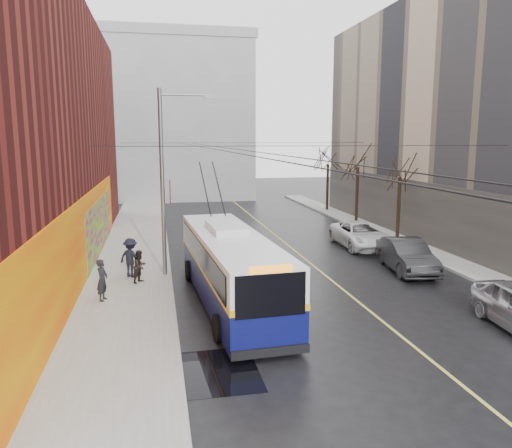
{
  "coord_description": "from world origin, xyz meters",
  "views": [
    {
      "loc": [
        -6.56,
        -14.02,
        6.7
      ],
      "look_at": [
        -1.96,
        9.04,
        2.66
      ],
      "focal_mm": 35.0,
      "sensor_mm": 36.0,
      "label": 1
    }
  ],
  "objects": [
    {
      "name": "following_car",
      "position": [
        -2.98,
        19.53,
        0.7
      ],
      "size": [
        2.12,
        4.26,
        1.39
      ],
      "primitive_type": "imported",
      "rotation": [
        0.0,
        0.0,
        -0.12
      ],
      "color": "#ACADB1",
      "rests_on": "ground"
    },
    {
      "name": "parked_car_c",
      "position": [
        5.8,
        14.55,
        0.79
      ],
      "size": [
        2.76,
        5.72,
        1.57
      ],
      "primitive_type": "imported",
      "rotation": [
        0.0,
        0.0,
        -0.03
      ],
      "color": "silver",
      "rests_on": "ground"
    },
    {
      "name": "trolleybus",
      "position": [
        -3.7,
        5.57,
        1.54
      ],
      "size": [
        3.29,
        11.84,
        5.55
      ],
      "rotation": [
        0.0,
        0.0,
        0.06
      ],
      "color": "#090C48",
      "rests_on": "ground"
    },
    {
      "name": "puddle",
      "position": [
        -5.21,
        -0.46,
        0.0
      ],
      "size": [
        2.78,
        3.02,
        0.01
      ],
      "primitive_type": "cube",
      "color": "black",
      "rests_on": "ground"
    },
    {
      "name": "pigeons_flying",
      "position": [
        -1.74,
        9.41,
        7.33
      ],
      "size": [
        3.84,
        2.96,
        1.37
      ],
      "color": "slate"
    },
    {
      "name": "pedestrian_a",
      "position": [
        -8.87,
        6.46,
        1.01
      ],
      "size": [
        0.56,
        0.72,
        1.72
      ],
      "primitive_type": "imported",
      "rotation": [
        0.0,
        0.0,
        1.3
      ],
      "color": "black",
      "rests_on": "sidewalk_left"
    },
    {
      "name": "catenary_wires",
      "position": [
        -2.54,
        14.77,
        6.25
      ],
      "size": [
        18.0,
        60.0,
        0.22
      ],
      "color": "black"
    },
    {
      "name": "sidewalk_left",
      "position": [
        -8.0,
        12.0,
        0.07
      ],
      "size": [
        4.0,
        60.0,
        0.15
      ],
      "primitive_type": "cube",
      "color": "gray",
      "rests_on": "ground"
    },
    {
      "name": "pedestrian_c",
      "position": [
        -7.9,
        9.86,
        1.09
      ],
      "size": [
        1.4,
        1.26,
        1.88
      ],
      "primitive_type": "imported",
      "rotation": [
        0.0,
        0.0,
        2.54
      ],
      "color": "black",
      "rests_on": "sidewalk_left"
    },
    {
      "name": "tree_far",
      "position": [
        9.0,
        30.0,
        5.14
      ],
      "size": [
        3.2,
        3.2,
        6.57
      ],
      "color": "black",
      "rests_on": "ground"
    },
    {
      "name": "sidewalk_right",
      "position": [
        9.0,
        12.0,
        0.07
      ],
      "size": [
        2.0,
        60.0,
        0.15
      ],
      "primitive_type": "cube",
      "color": "gray",
      "rests_on": "ground"
    },
    {
      "name": "ground",
      "position": [
        0.0,
        0.0,
        0.0
      ],
      "size": [
        140.0,
        140.0,
        0.0
      ],
      "primitive_type": "plane",
      "color": "black",
      "rests_on": "ground"
    },
    {
      "name": "building_far",
      "position": [
        -6.0,
        44.99,
        9.02
      ],
      "size": [
        20.5,
        12.1,
        18.0
      ],
      "color": "gray",
      "rests_on": "ground"
    },
    {
      "name": "pedestrian_b",
      "position": [
        -7.44,
        8.82,
        0.91
      ],
      "size": [
        0.91,
        0.94,
        1.52
      ],
      "primitive_type": "imported",
      "rotation": [
        0.0,
        0.0,
        0.9
      ],
      "color": "black",
      "rests_on": "sidewalk_left"
    },
    {
      "name": "parked_car_b",
      "position": [
        5.8,
        8.72,
        0.82
      ],
      "size": [
        2.39,
        5.19,
        1.65
      ],
      "primitive_type": "imported",
      "rotation": [
        0.0,
        0.0,
        -0.13
      ],
      "color": "#27272A",
      "rests_on": "ground"
    },
    {
      "name": "tree_mid",
      "position": [
        9.0,
        23.0,
        5.25
      ],
      "size": [
        3.2,
        3.2,
        6.68
      ],
      "color": "black",
      "rests_on": "ground"
    },
    {
      "name": "lane_line",
      "position": [
        1.5,
        14.0,
        0.0
      ],
      "size": [
        0.12,
        50.0,
        0.01
      ],
      "primitive_type": "cube",
      "color": "#BFB74C",
      "rests_on": "ground"
    },
    {
      "name": "streetlight_pole",
      "position": [
        -6.14,
        10.0,
        4.85
      ],
      "size": [
        2.65,
        0.6,
        9.0
      ],
      "color": "slate",
      "rests_on": "ground"
    },
    {
      "name": "tree_near",
      "position": [
        9.0,
        16.0,
        4.98
      ],
      "size": [
        3.2,
        3.2,
        6.4
      ],
      "color": "black",
      "rests_on": "ground"
    }
  ]
}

